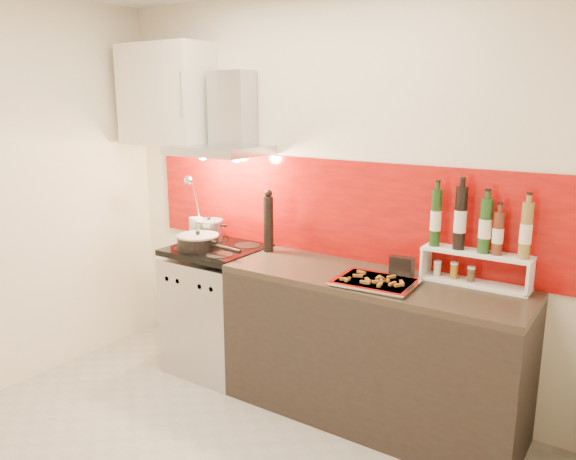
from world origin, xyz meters
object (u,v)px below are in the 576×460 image
Objects in this scene: counter at (371,349)px; baking_tray at (376,282)px; range_stove at (218,310)px; saute_pan at (199,242)px; pepper_mill at (268,222)px; stock_pot at (209,230)px.

counter is 0.48m from baking_tray.
range_stove is 0.54m from saute_pan.
range_stove is at bearing -158.39° from pepper_mill.
pepper_mill reaches higher than baking_tray.
saute_pan is at bearing -148.59° from pepper_mill.
stock_pot is 0.28m from saute_pan.
stock_pot reaches higher than counter.
stock_pot is (-0.18, 0.13, 0.54)m from range_stove.
range_stove is at bearing -36.11° from stock_pot.
saute_pan is (-1.26, -0.12, 0.51)m from counter.
pepper_mill reaches higher than range_stove.
pepper_mill reaches higher than counter.
baking_tray is (1.45, -0.24, -0.07)m from stock_pot.
range_stove is 0.77m from pepper_mill.
pepper_mill is at bearing 21.61° from range_stove.
range_stove is 0.51× the size of counter.
counter is 8.95× the size of stock_pot.
stock_pot is 0.43× the size of baking_tray.
range_stove reaches higher than counter.
stock_pot is at bearing -179.57° from pepper_mill.
pepper_mill is at bearing 171.05° from counter.
stock_pot is 0.36× the size of saute_pan.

